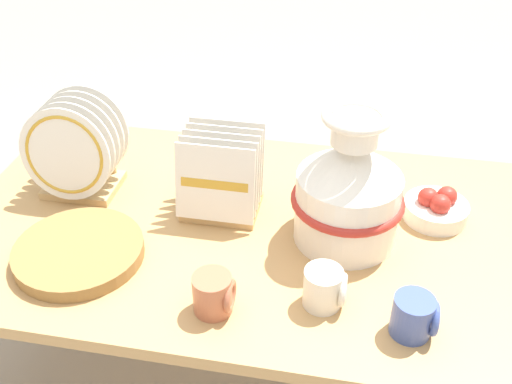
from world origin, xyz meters
TOP-DOWN VIEW (x-y plane):
  - ground_plane at (0.00, 0.00)m, footprint 14.00×14.00m
  - display_table at (0.00, 0.00)m, footprint 1.58×0.89m
  - ceramic_vase at (0.23, 0.00)m, footprint 0.28×0.28m
  - dish_rack_round_plates at (-0.52, 0.07)m, footprint 0.26×0.19m
  - dish_rack_square_plates at (-0.10, 0.06)m, footprint 0.20×0.18m
  - wicker_charger_stack at (-0.40, -0.20)m, footprint 0.32×0.32m
  - mug_terracotta_glaze at (-0.03, -0.31)m, footprint 0.10×0.09m
  - mug_cobalt_glaze at (0.39, -0.29)m, footprint 0.10×0.09m
  - mug_cream_glaze at (0.20, -0.24)m, footprint 0.10×0.09m
  - fruit_bowl at (0.46, 0.12)m, footprint 0.17×0.17m

SIDE VIEW (x-z plane):
  - ground_plane at x=0.00m, z-range 0.00..0.00m
  - display_table at x=0.00m, z-range 0.24..0.84m
  - wicker_charger_stack at x=-0.40m, z-range 0.60..0.64m
  - fruit_bowl at x=0.46m, z-range 0.59..0.68m
  - mug_terracotta_glaze at x=-0.03m, z-range 0.60..0.69m
  - mug_cobalt_glaze at x=0.39m, z-range 0.60..0.69m
  - mug_cream_glaze at x=0.20m, z-range 0.60..0.69m
  - dish_rack_square_plates at x=-0.10m, z-range 0.58..0.80m
  - dish_rack_round_plates at x=-0.52m, z-range 0.58..0.86m
  - ceramic_vase at x=0.23m, z-range 0.57..0.93m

